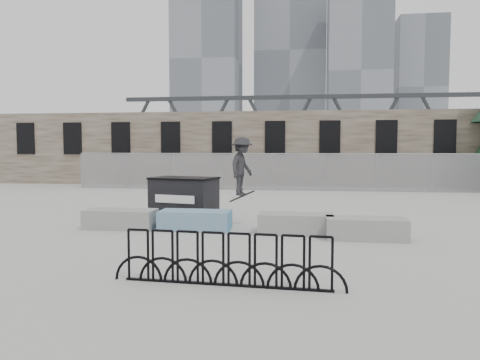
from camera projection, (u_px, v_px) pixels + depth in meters
The scene contains 12 objects.
ground at pixel (239, 230), 13.15m from camera, with size 120.00×120.00×0.00m, color #A8A7A3.
stone_wall at pixel (276, 149), 29.03m from camera, with size 36.00×2.58×4.50m.
chainlink_fence at pixel (272, 171), 25.42m from camera, with size 22.06×0.06×2.02m.
planter_far_left at pixel (121, 218), 13.48m from camera, with size 2.00×0.90×0.54m.
planter_center_left at pixel (195, 219), 13.25m from camera, with size 2.00×0.90×0.54m.
planter_center_right at pixel (296, 223), 12.66m from camera, with size 2.00×0.90×0.54m.
planter_offset at pixel (366, 228), 11.88m from camera, with size 2.00×0.90×0.54m.
dumpster at pixel (184, 198), 15.31m from camera, with size 2.30×1.72×1.36m.
bike_rack at pixel (226, 260), 7.85m from camera, with size 4.03×0.31×0.90m.
skyline_towers at pixel (294, 65), 104.50m from camera, with size 58.00×28.00×48.00m.
truss_bridge at pixel (365, 135), 65.78m from camera, with size 70.00×3.00×9.80m.
skateboarder at pixel (242, 166), 13.77m from camera, with size 0.94×1.25×1.93m.
Camera 1 is at (1.84, -12.88, 2.33)m, focal length 35.00 mm.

